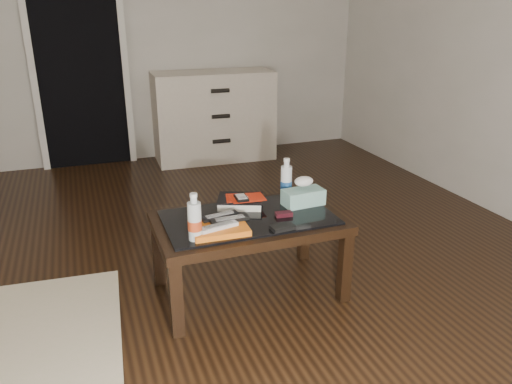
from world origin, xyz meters
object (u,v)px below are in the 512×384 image
water_bottle_right (286,178)px  water_bottle_left (194,217)px  textbook (240,202)px  tissue_box (303,197)px  coffee_table (248,227)px  dresser (214,116)px

water_bottle_right → water_bottle_left: bearing=-149.8°
textbook → tissue_box: (0.34, -0.11, 0.02)m
coffee_table → water_bottle_left: (-0.33, -0.17, 0.18)m
coffee_table → water_bottle_right: 0.41m
textbook → water_bottle_right: water_bottle_right is taller
dresser → water_bottle_left: 2.89m
textbook → water_bottle_right: (0.30, 0.03, 0.10)m
textbook → tissue_box: bearing=3.9°
textbook → water_bottle_left: 0.49m
coffee_table → tissue_box: 0.37m
textbook → water_bottle_left: water_bottle_left is taller
dresser → tissue_box: bearing=-92.0°
dresser → tissue_box: size_ratio=5.29×
water_bottle_left → water_bottle_right: same height
coffee_table → textbook: textbook is taller
dresser → tissue_box: (-0.18, -2.53, 0.06)m
coffee_table → water_bottle_right: (0.30, 0.20, 0.18)m
coffee_table → dresser: size_ratio=0.82×
coffee_table → water_bottle_right: water_bottle_right is taller
dresser → textbook: 2.48m
tissue_box → coffee_table: bearing=-174.7°
dresser → water_bottle_right: 2.40m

